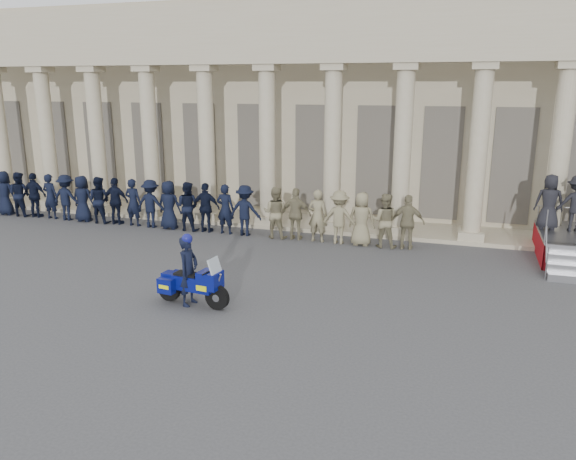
{
  "coord_description": "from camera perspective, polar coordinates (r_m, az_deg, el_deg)",
  "views": [
    {
      "loc": [
        6.17,
        -12.66,
        5.62
      ],
      "look_at": [
        1.51,
        1.89,
        1.6
      ],
      "focal_mm": 35.0,
      "sensor_mm": 36.0,
      "label": 1
    }
  ],
  "objects": [
    {
      "name": "officer_rank",
      "position": [
        22.58,
        -12.01,
        2.51
      ],
      "size": [
        19.33,
        0.73,
        1.92
      ],
      "color": "black",
      "rests_on": "ground"
    },
    {
      "name": "ground",
      "position": [
        15.16,
        -7.68,
        -7.15
      ],
      "size": [
        90.0,
        90.0,
        0.0
      ],
      "primitive_type": "plane",
      "color": "#3F3F41",
      "rests_on": "ground"
    },
    {
      "name": "building",
      "position": [
        28.11,
        5.21,
        12.45
      ],
      "size": [
        40.0,
        12.5,
        9.0
      ],
      "color": "tan",
      "rests_on": "ground"
    },
    {
      "name": "motorcycle",
      "position": [
        14.77,
        -9.63,
        -5.37
      ],
      "size": [
        2.13,
        0.92,
        1.37
      ],
      "rotation": [
        0.0,
        0.0,
        -0.11
      ],
      "color": "black",
      "rests_on": "ground"
    },
    {
      "name": "rider",
      "position": [
        14.72,
        -10.08,
        -4.01
      ],
      "size": [
        0.51,
        0.71,
        1.92
      ],
      "rotation": [
        0.0,
        0.0,
        1.46
      ],
      "color": "black",
      "rests_on": "ground"
    }
  ]
}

